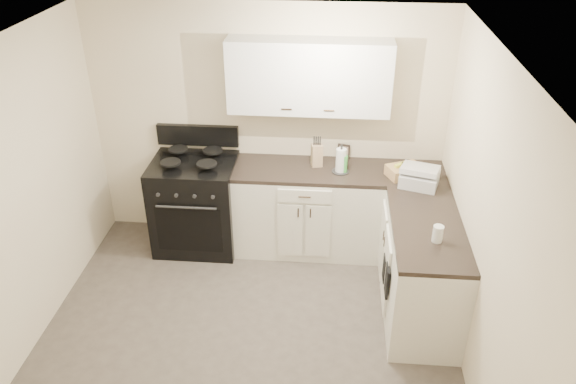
# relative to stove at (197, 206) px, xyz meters

# --- Properties ---
(floor) EXTENTS (3.60, 3.60, 0.00)m
(floor) POSITION_rel_stove_xyz_m (0.73, -1.48, -0.46)
(floor) COLOR #473F38
(floor) RESTS_ON ground
(ceiling) EXTENTS (3.60, 3.60, 0.00)m
(ceiling) POSITION_rel_stove_xyz_m (0.73, -1.48, 2.04)
(ceiling) COLOR white
(ceiling) RESTS_ON wall_back
(wall_back) EXTENTS (3.60, 0.00, 3.60)m
(wall_back) POSITION_rel_stove_xyz_m (0.73, 0.32, 0.79)
(wall_back) COLOR beige
(wall_back) RESTS_ON ground
(wall_right) EXTENTS (0.00, 3.60, 3.60)m
(wall_right) POSITION_rel_stove_xyz_m (2.53, -1.48, 0.79)
(wall_right) COLOR beige
(wall_right) RESTS_ON ground
(wall_left) EXTENTS (0.00, 3.60, 3.60)m
(wall_left) POSITION_rel_stove_xyz_m (-1.07, -1.48, 0.79)
(wall_left) COLOR beige
(wall_left) RESTS_ON ground
(base_cabinets_back) EXTENTS (1.55, 0.60, 0.90)m
(base_cabinets_back) POSITION_rel_stove_xyz_m (1.15, 0.02, -0.01)
(base_cabinets_back) COLOR silver
(base_cabinets_back) RESTS_ON floor
(base_cabinets_right) EXTENTS (0.60, 1.90, 0.90)m
(base_cabinets_right) POSITION_rel_stove_xyz_m (2.23, -0.63, -0.01)
(base_cabinets_right) COLOR silver
(base_cabinets_right) RESTS_ON floor
(countertop_back) EXTENTS (1.55, 0.60, 0.04)m
(countertop_back) POSITION_rel_stove_xyz_m (1.15, 0.02, 0.46)
(countertop_back) COLOR black
(countertop_back) RESTS_ON base_cabinets_back
(countertop_right) EXTENTS (0.60, 1.90, 0.04)m
(countertop_right) POSITION_rel_stove_xyz_m (2.23, -0.63, 0.46)
(countertop_right) COLOR black
(countertop_right) RESTS_ON base_cabinets_right
(upper_cabinets) EXTENTS (1.55, 0.30, 0.70)m
(upper_cabinets) POSITION_rel_stove_xyz_m (1.15, 0.18, 1.38)
(upper_cabinets) COLOR silver
(upper_cabinets) RESTS_ON wall_back
(stove) EXTENTS (0.85, 0.73, 1.03)m
(stove) POSITION_rel_stove_xyz_m (0.00, 0.00, 0.00)
(stove) COLOR black
(stove) RESTS_ON floor
(knife_block) EXTENTS (0.13, 0.12, 0.23)m
(knife_block) POSITION_rel_stove_xyz_m (1.25, 0.10, 0.59)
(knife_block) COLOR tan
(knife_block) RESTS_ON countertop_back
(paper_towel) EXTENTS (0.13, 0.13, 0.25)m
(paper_towel) POSITION_rel_stove_xyz_m (1.49, -0.01, 0.60)
(paper_towel) COLOR white
(paper_towel) RESTS_ON countertop_back
(soap_bottle) EXTENTS (0.08, 0.08, 0.18)m
(soap_bottle) POSITION_rel_stove_xyz_m (1.52, -0.02, 0.57)
(soap_bottle) COLOR green
(soap_bottle) RESTS_ON countertop_back
(picture_frame) EXTENTS (0.13, 0.07, 0.16)m
(picture_frame) POSITION_rel_stove_xyz_m (1.51, 0.28, 0.56)
(picture_frame) COLOR black
(picture_frame) RESTS_ON countertop_back
(wicker_basket) EXTENTS (0.38, 0.33, 0.11)m
(wicker_basket) POSITION_rel_stove_xyz_m (2.10, -0.05, 0.53)
(wicker_basket) COLOR tan
(wicker_basket) RESTS_ON countertop_right
(countertop_grill) EXTENTS (0.42, 0.40, 0.13)m
(countertop_grill) POSITION_rel_stove_xyz_m (2.23, -0.21, 0.54)
(countertop_grill) COLOR silver
(countertop_grill) RESTS_ON countertop_right
(glass_jar) EXTENTS (0.11, 0.11, 0.14)m
(glass_jar) POSITION_rel_stove_xyz_m (2.26, -1.14, 0.55)
(glass_jar) COLOR silver
(glass_jar) RESTS_ON countertop_right
(oven_mitt_near) EXTENTS (0.02, 0.16, 0.28)m
(oven_mitt_near) POSITION_rel_stove_xyz_m (1.90, -1.16, 0.07)
(oven_mitt_near) COLOR black
(oven_mitt_near) RESTS_ON base_cabinets_right
(oven_mitt_far) EXTENTS (0.02, 0.14, 0.25)m
(oven_mitt_far) POSITION_rel_stove_xyz_m (1.90, -0.91, -0.00)
(oven_mitt_far) COLOR black
(oven_mitt_far) RESTS_ON base_cabinets_right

